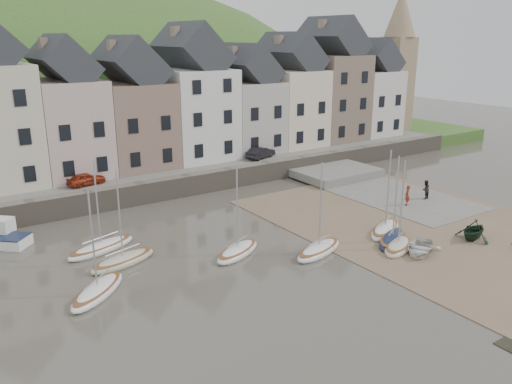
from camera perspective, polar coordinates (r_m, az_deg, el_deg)
ground at (r=33.27m, az=5.86°, el=-7.44°), size 160.00×160.00×0.00m
quay_land at (r=59.89m, az=-14.15°, el=3.90°), size 90.00×30.00×1.50m
quay_street at (r=49.32m, az=-9.52°, el=2.42°), size 70.00×7.00×0.10m
seawall at (r=46.44m, az=-7.65°, el=0.77°), size 70.00×1.20×1.80m
beach at (r=40.76m, az=17.85°, el=-3.50°), size 18.00×26.00×0.06m
slipway at (r=48.53m, az=13.45°, el=0.12°), size 8.00×18.00×0.12m
hillside at (r=90.09m, az=-22.59°, el=-5.08°), size 134.40×84.00×84.00m
townhouse_terrace at (r=52.12m, az=-9.70°, el=9.65°), size 61.05×8.00×13.93m
church_spire at (r=71.89m, az=15.37°, el=14.20°), size 4.00×4.00×18.00m
sailboat_0 at (r=35.78m, az=-16.69°, el=-5.86°), size 5.26×3.01×6.32m
sailboat_1 at (r=30.06m, az=-17.05°, el=-10.37°), size 4.53×4.27×6.32m
sailboat_2 at (r=33.43m, az=-14.44°, el=-7.30°), size 4.86×2.74×6.32m
sailboat_3 at (r=33.72m, az=-2.03°, el=-6.53°), size 4.48×3.21×6.32m
sailboat_4 at (r=34.17m, az=6.95°, el=-6.32°), size 4.79×2.79×6.32m
sailboat_5 at (r=36.85m, az=14.81°, el=-5.02°), size 4.67×3.48×6.32m
sailboat_6 at (r=38.49m, az=14.05°, el=-4.01°), size 4.76×3.37×6.32m
sailboat_7 at (r=35.73m, az=15.40°, el=-5.76°), size 4.07×3.05×6.32m
rowboat_white at (r=35.41m, az=17.62°, el=-5.92°), size 4.12×3.74×0.70m
rowboat_green at (r=38.89m, az=22.87°, el=-3.83°), size 3.10×2.79×1.45m
person_red at (r=44.56m, az=16.34°, el=-0.36°), size 0.74×0.73×1.72m
person_dark at (r=46.82m, az=18.17°, el=0.26°), size 0.93×0.80×1.66m
car_left at (r=45.60m, az=-18.22°, el=1.38°), size 3.35×1.81×1.08m
car_right at (r=53.03m, az=0.53°, el=4.38°), size 3.80×2.37×1.18m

